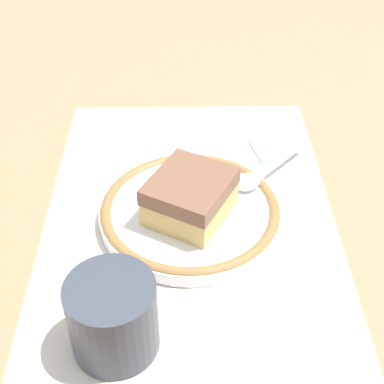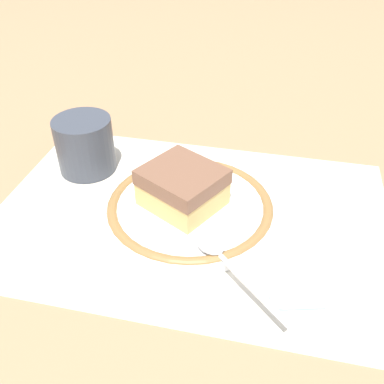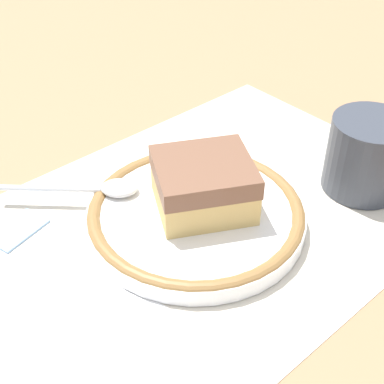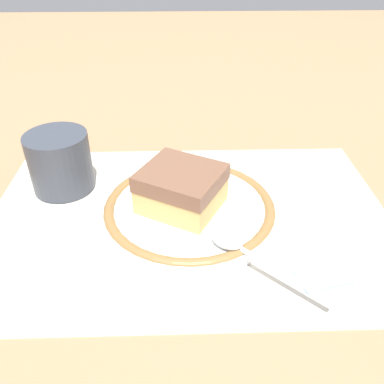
% 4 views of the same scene
% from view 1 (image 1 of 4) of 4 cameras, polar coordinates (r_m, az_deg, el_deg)
% --- Properties ---
extents(ground_plane, '(2.40, 2.40, 0.00)m').
position_cam_1_polar(ground_plane, '(0.60, -0.20, -2.84)').
color(ground_plane, '#9E7551').
extents(placemat, '(0.46, 0.31, 0.00)m').
position_cam_1_polar(placemat, '(0.60, -0.20, -2.79)').
color(placemat, beige).
rests_on(placemat, ground_plane).
extents(plate, '(0.19, 0.19, 0.02)m').
position_cam_1_polar(plate, '(0.60, -0.00, -1.87)').
color(plate, white).
rests_on(plate, placemat).
extents(cake_slice, '(0.11, 0.11, 0.05)m').
position_cam_1_polar(cake_slice, '(0.57, -0.08, -0.49)').
color(cake_slice, '#DBB76B').
rests_on(cake_slice, plate).
extents(spoon, '(0.11, 0.10, 0.01)m').
position_cam_1_polar(spoon, '(0.63, 6.58, 1.63)').
color(spoon, silver).
rests_on(spoon, plate).
extents(cup, '(0.08, 0.08, 0.07)m').
position_cam_1_polar(cup, '(0.48, -8.05, -12.86)').
color(cup, '#383D47').
rests_on(cup, placemat).
extents(napkin, '(0.14, 0.16, 0.00)m').
position_cam_1_polar(napkin, '(0.72, -3.35, 5.27)').
color(napkin, white).
rests_on(napkin, placemat).
extents(sugar_packet, '(0.06, 0.04, 0.01)m').
position_cam_1_polar(sugar_packet, '(0.71, 7.60, 4.50)').
color(sugar_packet, '#8CB2E0').
rests_on(sugar_packet, placemat).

